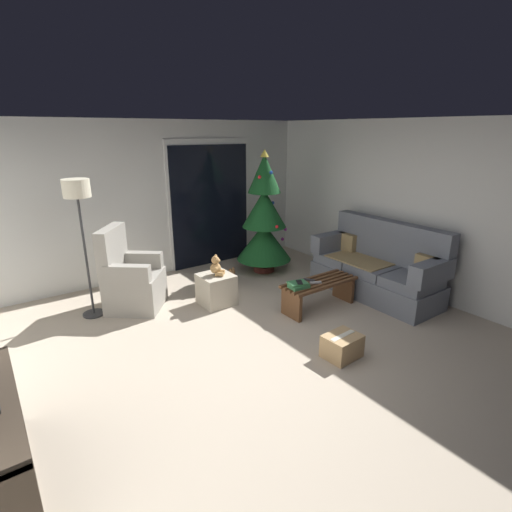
# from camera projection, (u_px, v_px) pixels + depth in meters

# --- Properties ---
(ground_plane) EXTENTS (7.00, 7.00, 0.00)m
(ground_plane) POSITION_uv_depth(u_px,v_px,m) (264.00, 351.00, 4.34)
(ground_plane) COLOR #B2A38E
(wall_back) EXTENTS (5.72, 0.12, 2.50)m
(wall_back) POSITION_uv_depth(u_px,v_px,m) (151.00, 200.00, 6.31)
(wall_back) COLOR silver
(wall_back) RESTS_ON ground
(wall_right) EXTENTS (0.12, 6.00, 2.50)m
(wall_right) POSITION_uv_depth(u_px,v_px,m) (425.00, 210.00, 5.54)
(wall_right) COLOR silver
(wall_right) RESTS_ON ground
(patio_door_frame) EXTENTS (1.60, 0.02, 2.20)m
(patio_door_frame) POSITION_uv_depth(u_px,v_px,m) (210.00, 203.00, 6.89)
(patio_door_frame) COLOR silver
(patio_door_frame) RESTS_ON ground
(patio_door_glass) EXTENTS (1.50, 0.02, 2.10)m
(patio_door_glass) POSITION_uv_depth(u_px,v_px,m) (211.00, 206.00, 6.89)
(patio_door_glass) COLOR black
(patio_door_glass) RESTS_ON ground
(couch) EXTENTS (0.79, 1.95, 1.08)m
(couch) POSITION_uv_depth(u_px,v_px,m) (378.00, 268.00, 5.73)
(couch) COLOR slate
(couch) RESTS_ON ground
(coffee_table) EXTENTS (1.10, 0.40, 0.40)m
(coffee_table) POSITION_uv_depth(u_px,v_px,m) (319.00, 290.00, 5.30)
(coffee_table) COLOR brown
(coffee_table) RESTS_ON ground
(remote_graphite) EXTENTS (0.11, 0.16, 0.02)m
(remote_graphite) POSITION_uv_depth(u_px,v_px,m) (309.00, 280.00, 5.27)
(remote_graphite) COLOR #333338
(remote_graphite) RESTS_ON coffee_table
(remote_silver) EXTENTS (0.16, 0.11, 0.02)m
(remote_silver) POSITION_uv_depth(u_px,v_px,m) (316.00, 283.00, 5.18)
(remote_silver) COLOR #ADADB2
(remote_silver) RESTS_ON coffee_table
(book_stack) EXTENTS (0.27, 0.23, 0.07)m
(book_stack) POSITION_uv_depth(u_px,v_px,m) (298.00, 285.00, 5.03)
(book_stack) COLOR #337042
(book_stack) RESTS_ON coffee_table
(cell_phone) EXTENTS (0.13, 0.16, 0.01)m
(cell_phone) POSITION_uv_depth(u_px,v_px,m) (299.00, 282.00, 5.02)
(cell_phone) COLOR black
(cell_phone) RESTS_ON book_stack
(christmas_tree) EXTENTS (0.93, 0.93, 2.05)m
(christmas_tree) POSITION_uv_depth(u_px,v_px,m) (264.00, 220.00, 6.52)
(christmas_tree) COLOR #4C1E19
(christmas_tree) RESTS_ON ground
(armchair) EXTENTS (0.96, 0.96, 1.13)m
(armchair) POSITION_uv_depth(u_px,v_px,m) (131.00, 280.00, 5.29)
(armchair) COLOR gray
(armchair) RESTS_ON ground
(floor_lamp) EXTENTS (0.32, 0.32, 1.78)m
(floor_lamp) POSITION_uv_depth(u_px,v_px,m) (78.00, 202.00, 4.73)
(floor_lamp) COLOR #2D2D30
(floor_lamp) RESTS_ON ground
(ottoman) EXTENTS (0.44, 0.44, 0.43)m
(ottoman) POSITION_uv_depth(u_px,v_px,m) (216.00, 289.00, 5.45)
(ottoman) COLOR #B2A893
(ottoman) RESTS_ON ground
(teddy_bear_honey) EXTENTS (0.22, 0.21, 0.29)m
(teddy_bear_honey) POSITION_uv_depth(u_px,v_px,m) (216.00, 267.00, 5.35)
(teddy_bear_honey) COLOR tan
(teddy_bear_honey) RESTS_ON ottoman
(teddy_bear_chestnut_by_tree) EXTENTS (0.21, 0.21, 0.29)m
(teddy_bear_chestnut_by_tree) POSITION_uv_depth(u_px,v_px,m) (231.00, 278.00, 6.15)
(teddy_bear_chestnut_by_tree) COLOR brown
(teddy_bear_chestnut_by_tree) RESTS_ON ground
(cardboard_box_taped_mid_floor) EXTENTS (0.40, 0.33, 0.26)m
(cardboard_box_taped_mid_floor) POSITION_uv_depth(u_px,v_px,m) (342.00, 346.00, 4.20)
(cardboard_box_taped_mid_floor) COLOR tan
(cardboard_box_taped_mid_floor) RESTS_ON ground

